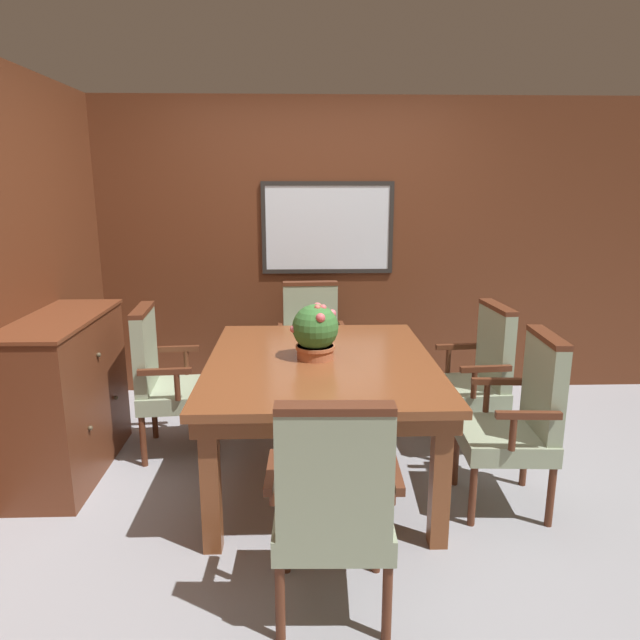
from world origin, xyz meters
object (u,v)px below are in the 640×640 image
Objects in this scene: chair_right_near at (519,417)px; sideboard_cabinet at (67,396)px; chair_head_far at (311,341)px; chair_right_far at (477,373)px; chair_left_far at (165,377)px; dining_table at (321,374)px; potted_plant at (315,331)px; chair_head_near at (333,503)px.

sideboard_cabinet is at bearing -97.36° from chair_right_near.
chair_head_far is (-1.10, 1.58, 0.00)m from chair_right_near.
chair_right_far and chair_left_far have the same top height.
chair_left_far is (-1.02, 0.39, -0.14)m from dining_table.
chair_left_far is at bearing 159.10° from dining_table.
dining_table is 1.14m from chair_right_far.
chair_right_far is 1.22m from potted_plant.
chair_head_near is 1.26m from potted_plant.
dining_table is 1.64× the size of chair_left_far.
sideboard_cabinet is (-1.53, 0.11, -0.43)m from potted_plant.
chair_right_far reaches higher than dining_table.
chair_head_far is 3.00× the size of potted_plant.
chair_right_far is at bearing -122.28° from chair_head_near.
chair_right_near is at bearing -10.43° from sideboard_cabinet.
potted_plant is at bearing -86.36° from chair_head_near.
chair_right_far reaches higher than sideboard_cabinet.
chair_head_far is (-0.03, 1.22, -0.14)m from dining_table.
dining_table is 1.64× the size of chair_head_near.
chair_right_near is at bearing -140.50° from chair_head_near.
sideboard_cabinet is at bearing 175.20° from dining_table.
chair_head_near is at bearing -92.12° from chair_head_far.
chair_right_far is 1.00× the size of chair_left_far.
chair_head_far is at bearing -87.28° from chair_head_near.
chair_head_far is 1.00× the size of chair_left_far.
chair_right_near is 1.00× the size of chair_head_far.
potted_plant reaches higher than chair_right_far.
dining_table is 1.64× the size of chair_right_far.
chair_head_far and chair_head_near have the same top height.
potted_plant is at bearing -105.44° from chair_right_near.
sideboard_cabinet is at bearing 111.19° from chair_left_far.
chair_head_near is at bearing -39.90° from sideboard_cabinet.
dining_table is 4.92× the size of potted_plant.
chair_head_far is (-1.09, 0.84, 0.00)m from chair_right_far.
chair_head_near is 1.87m from chair_left_far.
potted_plant is 0.31× the size of sideboard_cabinet.
chair_right_far is 1.38m from chair_head_far.
chair_right_near is 3.00× the size of potted_plant.
chair_head_far is 1.00× the size of chair_head_near.
chair_head_near is (-1.05, -1.56, 0.00)m from chair_right_far.
dining_table is at bearing -27.13° from potted_plant.
sideboard_cabinet reaches higher than dining_table.
potted_plant reaches higher than chair_head_far.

